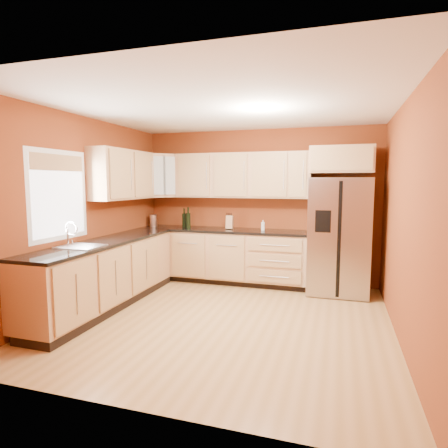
{
  "coord_description": "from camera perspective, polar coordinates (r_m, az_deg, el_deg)",
  "views": [
    {
      "loc": [
        1.34,
        -4.33,
        1.71
      ],
      "look_at": [
        -0.27,
        0.9,
        1.1
      ],
      "focal_mm": 30.0,
      "sensor_mm": 36.0,
      "label": 1
    }
  ],
  "objects": [
    {
      "name": "floor",
      "position": [
        4.84,
        -0.07,
        -14.31
      ],
      "size": [
        4.0,
        4.0,
        0.0
      ],
      "primitive_type": "plane",
      "color": "#A97C41",
      "rests_on": "ground"
    },
    {
      "name": "ceiling",
      "position": [
        4.62,
        -0.07,
        17.49
      ],
      "size": [
        4.0,
        4.0,
        0.0
      ],
      "primitive_type": "plane",
      "color": "white",
      "rests_on": "wall_back"
    },
    {
      "name": "wall_back",
      "position": [
        6.48,
        5.19,
        2.72
      ],
      "size": [
        4.0,
        0.04,
        2.6
      ],
      "primitive_type": "cube",
      "color": "maroon",
      "rests_on": "floor"
    },
    {
      "name": "wall_front",
      "position": [
        2.72,
        -12.69,
        -2.47
      ],
      "size": [
        4.0,
        0.04,
        2.6
      ],
      "primitive_type": "cube",
      "color": "maroon",
      "rests_on": "floor"
    },
    {
      "name": "wall_left",
      "position": [
        5.48,
        -20.47,
        1.68
      ],
      "size": [
        0.04,
        4.0,
        2.6
      ],
      "primitive_type": "cube",
      "color": "maroon",
      "rests_on": "floor"
    },
    {
      "name": "wall_right",
      "position": [
        4.39,
        25.7,
        0.39
      ],
      "size": [
        0.04,
        4.0,
        2.6
      ],
      "primitive_type": "cube",
      "color": "maroon",
      "rests_on": "floor"
    },
    {
      "name": "base_cabinets_back",
      "position": [
        6.44,
        -0.26,
        -5.0
      ],
      "size": [
        2.9,
        0.6,
        0.88
      ],
      "primitive_type": "cube",
      "color": "#AE7B54",
      "rests_on": "floor"
    },
    {
      "name": "base_cabinets_left",
      "position": [
        5.44,
        -17.59,
        -7.43
      ],
      "size": [
        0.6,
        2.8,
        0.88
      ],
      "primitive_type": "cube",
      "color": "#AE7B54",
      "rests_on": "floor"
    },
    {
      "name": "countertop_back",
      "position": [
        6.36,
        -0.29,
        -0.95
      ],
      "size": [
        2.9,
        0.62,
        0.04
      ],
      "primitive_type": "cube",
      "color": "black",
      "rests_on": "base_cabinets_back"
    },
    {
      "name": "countertop_left",
      "position": [
        5.34,
        -17.66,
        -2.65
      ],
      "size": [
        0.62,
        2.8,
        0.04
      ],
      "primitive_type": "cube",
      "color": "black",
      "rests_on": "base_cabinets_left"
    },
    {
      "name": "upper_cabinets_back",
      "position": [
        6.36,
        2.7,
        7.4
      ],
      "size": [
        2.3,
        0.33,
        0.75
      ],
      "primitive_type": "cube",
      "color": "#AE7B54",
      "rests_on": "wall_back"
    },
    {
      "name": "upper_cabinets_left",
      "position": [
        5.97,
        -15.12,
        7.26
      ],
      "size": [
        0.33,
        1.35,
        0.75
      ],
      "primitive_type": "cube",
      "color": "#AE7B54",
      "rests_on": "wall_left"
    },
    {
      "name": "corner_upper_cabinet",
      "position": [
        6.71,
        -9.58,
        7.27
      ],
      "size": [
        0.67,
        0.67,
        0.75
      ],
      "primitive_type": "cube",
      "rotation": [
        0.0,
        0.0,
        0.79
      ],
      "color": "#AE7B54",
      "rests_on": "wall_back"
    },
    {
      "name": "over_fridge_cabinet",
      "position": [
        6.04,
        17.46,
        9.31
      ],
      "size": [
        0.92,
        0.6,
        0.4
      ],
      "primitive_type": "cube",
      "color": "#AE7B54",
      "rests_on": "wall_back"
    },
    {
      "name": "refrigerator",
      "position": [
        6.01,
        17.09,
        -1.76
      ],
      "size": [
        0.9,
        0.75,
        1.78
      ],
      "primitive_type": "cube",
      "color": "silver",
      "rests_on": "floor"
    },
    {
      "name": "window",
      "position": [
        5.07,
        -23.85,
        4.02
      ],
      "size": [
        0.03,
        0.9,
        1.0
      ],
      "primitive_type": "cube",
      "color": "white",
      "rests_on": "wall_left"
    },
    {
      "name": "sink_faucet",
      "position": [
        4.92,
        -21.05,
        -1.52
      ],
      "size": [
        0.5,
        0.42,
        0.3
      ],
      "primitive_type": null,
      "color": "silver",
      "rests_on": "countertop_left"
    },
    {
      "name": "canister_left",
      "position": [
        6.86,
        -10.66,
        0.45
      ],
      "size": [
        0.13,
        0.13,
        0.19
      ],
      "primitive_type": "cylinder",
      "rotation": [
        0.0,
        0.0,
        0.09
      ],
      "color": "silver",
      "rests_on": "countertop_back"
    },
    {
      "name": "canister_right",
      "position": [
        6.84,
        -10.72,
        0.52
      ],
      "size": [
        0.16,
        0.16,
        0.21
      ],
      "primitive_type": "cylinder",
      "rotation": [
        0.0,
        0.0,
        0.31
      ],
      "color": "silver",
      "rests_on": "countertop_back"
    },
    {
      "name": "wine_bottle_a",
      "position": [
        6.5,
        -5.48,
        0.96
      ],
      "size": [
        0.1,
        0.1,
        0.36
      ],
      "primitive_type": null,
      "rotation": [
        0.0,
        0.0,
        0.3
      ],
      "color": "black",
      "rests_on": "countertop_back"
    },
    {
      "name": "wine_bottle_b",
      "position": [
        6.63,
        -6.08,
        0.95
      ],
      "size": [
        0.09,
        0.09,
        0.34
      ],
      "primitive_type": null,
      "rotation": [
        0.0,
        0.0,
        0.3
      ],
      "color": "black",
      "rests_on": "countertop_back"
    },
    {
      "name": "knife_block",
      "position": [
        6.36,
        0.85,
        0.25
      ],
      "size": [
        0.12,
        0.11,
        0.22
      ],
      "primitive_type": "cube",
      "rotation": [
        0.0,
        0.0,
        0.06
      ],
      "color": "#A77951",
      "rests_on": "countertop_back"
    },
    {
      "name": "soap_dispenser",
      "position": [
        6.2,
        5.96,
        -0.2
      ],
      "size": [
        0.07,
        0.07,
        0.17
      ],
      "primitive_type": "cylinder",
      "rotation": [
        0.0,
        0.0,
        -0.28
      ],
      "color": "white",
      "rests_on": "countertop_back"
    }
  ]
}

